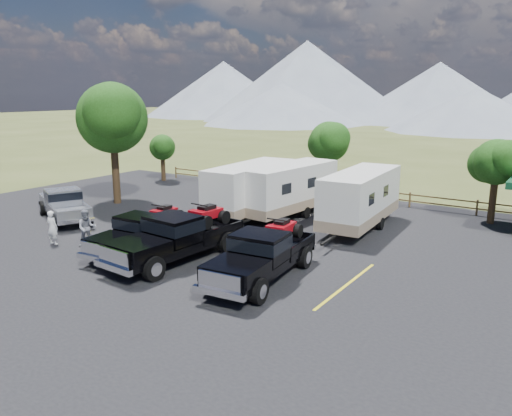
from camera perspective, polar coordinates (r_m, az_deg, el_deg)
The scene contains 18 objects.
ground at distance 19.63m, azimuth -11.13°, elevation -8.76°, with size 320.00×320.00×0.00m, color #414C20.
asphalt_lot at distance 21.70m, azimuth -5.55°, elevation -6.35°, with size 44.00×34.00×0.04m, color black.
stall_lines at distance 22.43m, azimuth -3.94°, elevation -5.59°, with size 12.12×5.50×0.01m.
tree_big_nw at distance 33.64m, azimuth -16.13°, elevation 9.85°, with size 5.54×5.18×7.84m.
tree_ne_a at distance 30.32m, azimuth 25.77°, elevation 4.74°, with size 3.11×2.92×4.76m.
tree_north at distance 35.35m, azimuth 8.33°, elevation 7.50°, with size 3.46×3.24×5.25m.
tree_nw_small at distance 41.84m, azimuth -10.67°, elevation 6.82°, with size 2.59×2.43×3.85m.
rail_fence at distance 33.84m, azimuth 13.94°, elevation 1.46°, with size 36.12×0.12×1.00m.
mountain_range at distance 120.56m, azimuth 24.31°, elevation 12.34°, with size 209.00×71.00×20.00m.
rig_left at distance 23.47m, azimuth -12.79°, elevation -2.64°, with size 2.42×6.00×1.96m.
rig_center at distance 21.94m, azimuth -8.88°, elevation -3.17°, with size 2.79×6.95×2.27m.
rig_right at distance 19.56m, azimuth 0.80°, elevation -5.23°, with size 2.74×6.59×2.14m.
trailer_left at distance 29.40m, azimuth -0.62°, elevation 2.18°, with size 2.63×8.82×3.06m.
trailer_center at distance 29.31m, azimuth 3.76°, elevation 2.13°, with size 3.04×8.87×3.07m.
trailer_right at distance 27.20m, azimuth 11.85°, elevation 1.01°, with size 2.71×8.87×3.08m.
pickup_silver at distance 30.56m, azimuth -21.07°, elevation 0.42°, with size 6.17×4.20×1.78m.
person_a at distance 25.91m, azimuth -22.26°, elevation -2.08°, with size 0.61×0.40×1.66m, color white.
person_b at distance 24.98m, azimuth -18.76°, elevation -2.18°, with size 0.87×0.68×1.79m, color gray.
Camera 1 is at (12.99, -12.81, 7.25)m, focal length 35.00 mm.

